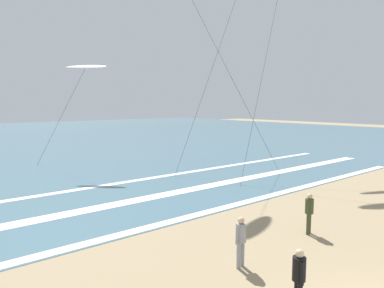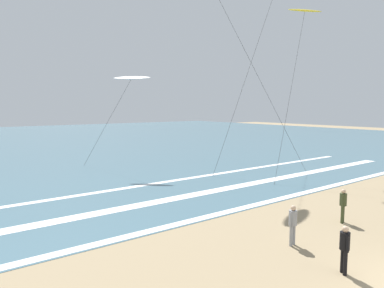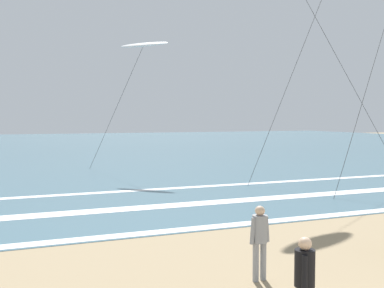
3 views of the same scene
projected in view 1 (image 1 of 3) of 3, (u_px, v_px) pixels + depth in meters
wave_foam_shoreline at (145, 228)px, 14.09m from camera, size 44.18×0.54×0.01m
wave_foam_mid_break at (85, 210)px, 16.43m from camera, size 51.15×0.93×0.01m
wave_foam_outer_break at (59, 193)px, 19.73m from camera, size 49.98×0.55×0.01m
surfer_foreground_main at (299, 275)px, 8.31m from camera, size 0.37×0.46×1.60m
surfer_left_near at (241, 237)px, 10.63m from camera, size 0.52×0.32×1.60m
surfer_left_far at (309, 210)px, 13.40m from camera, size 0.51×0.32×1.60m
kite_white_low_near at (86, 67)px, 25.55m from camera, size 3.75×6.53×7.95m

